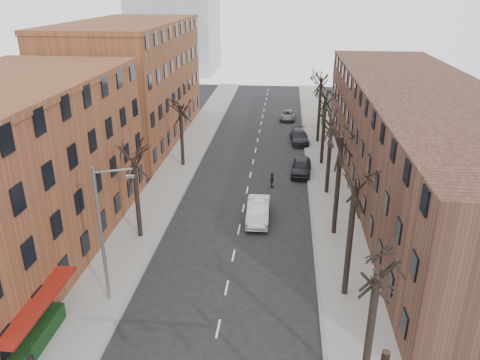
# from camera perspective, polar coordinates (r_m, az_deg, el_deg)

# --- Properties ---
(sidewalk_left) EXTENTS (4.00, 90.00, 0.15)m
(sidewalk_left) POSITION_cam_1_polar(r_m,az_deg,el_deg) (52.98, -7.14, 2.23)
(sidewalk_left) COLOR gray
(sidewalk_left) RESTS_ON ground
(sidewalk_right) EXTENTS (4.00, 90.00, 0.15)m
(sidewalk_right) POSITION_cam_1_polar(r_m,az_deg,el_deg) (51.95, 10.37, 1.60)
(sidewalk_right) COLOR gray
(sidewalk_right) RESTS_ON ground
(building_left_near) EXTENTS (12.00, 26.00, 12.00)m
(building_left_near) POSITION_cam_1_polar(r_m,az_deg,el_deg) (36.54, -26.85, 0.32)
(building_left_near) COLOR brown
(building_left_near) RESTS_ON ground
(building_left_far) EXTENTS (12.00, 28.00, 14.00)m
(building_left_far) POSITION_cam_1_polar(r_m,az_deg,el_deg) (61.66, -13.06, 11.40)
(building_left_far) COLOR brown
(building_left_far) RESTS_ON ground
(building_right) EXTENTS (12.00, 50.00, 10.00)m
(building_right) POSITION_cam_1_polar(r_m,az_deg,el_deg) (47.14, 20.97, 4.62)
(building_right) COLOR #533527
(building_right) RESTS_ON ground
(awning_left) EXTENTS (1.20, 7.00, 0.15)m
(awning_left) POSITION_cam_1_polar(r_m,az_deg,el_deg) (29.60, -22.57, -17.74)
(awning_left) COLOR maroon
(awning_left) RESTS_ON ground
(hedge) EXTENTS (0.80, 6.00, 1.00)m
(hedge) POSITION_cam_1_polar(r_m,az_deg,el_deg) (28.59, -23.89, -17.92)
(hedge) COLOR #123515
(hedge) RESTS_ON sidewalk_left
(tree_right_b) EXTENTS (5.20, 5.20, 10.80)m
(tree_right_b) POSITION_cam_1_polar(r_m,az_deg,el_deg) (31.61, 12.57, -13.48)
(tree_right_b) COLOR black
(tree_right_b) RESTS_ON ground
(tree_right_c) EXTENTS (5.20, 5.20, 11.60)m
(tree_right_c) POSITION_cam_1_polar(r_m,az_deg,el_deg) (38.34, 11.31, -6.47)
(tree_right_c) COLOR black
(tree_right_c) RESTS_ON ground
(tree_right_d) EXTENTS (5.20, 5.20, 10.00)m
(tree_right_d) POSITION_cam_1_polar(r_m,az_deg,el_deg) (45.49, 10.47, -1.60)
(tree_right_d) COLOR black
(tree_right_d) RESTS_ON ground
(tree_right_e) EXTENTS (5.20, 5.20, 10.80)m
(tree_right_e) POSITION_cam_1_polar(r_m,az_deg,el_deg) (52.88, 9.86, 1.93)
(tree_right_e) COLOR black
(tree_right_e) RESTS_ON ground
(tree_right_f) EXTENTS (5.20, 5.20, 11.60)m
(tree_right_f) POSITION_cam_1_polar(r_m,az_deg,el_deg) (60.42, 9.40, 4.59)
(tree_right_f) COLOR black
(tree_right_f) RESTS_ON ground
(tree_left_a) EXTENTS (5.20, 5.20, 9.50)m
(tree_left_a) POSITION_cam_1_polar(r_m,az_deg,el_deg) (37.99, -12.01, -6.82)
(tree_left_a) COLOR black
(tree_left_a) RESTS_ON ground
(tree_left_b) EXTENTS (5.20, 5.20, 9.50)m
(tree_left_b) POSITION_cam_1_polar(r_m,az_deg,el_deg) (52.01, -6.93, 1.75)
(tree_left_b) COLOR black
(tree_left_b) RESTS_ON ground
(streetlight) EXTENTS (2.45, 0.22, 9.03)m
(streetlight) POSITION_cam_1_polar(r_m,az_deg,el_deg) (28.88, -16.31, -5.87)
(streetlight) COLOR slate
(streetlight) RESTS_ON ground
(silver_sedan) EXTENTS (1.90, 5.25, 1.72)m
(silver_sedan) POSITION_cam_1_polar(r_m,az_deg,el_deg) (39.39, 2.23, -3.77)
(silver_sedan) COLOR silver
(silver_sedan) RESTS_ON ground
(parked_car_near) EXTENTS (2.36, 5.06, 1.68)m
(parked_car_near) POSITION_cam_1_polar(r_m,az_deg,el_deg) (49.42, 7.49, 1.63)
(parked_car_near) COLOR black
(parked_car_near) RESTS_ON ground
(parked_car_mid) EXTENTS (2.54, 5.39, 1.52)m
(parked_car_mid) POSITION_cam_1_polar(r_m,az_deg,el_deg) (59.68, 7.25, 5.25)
(parked_car_mid) COLOR black
(parked_car_mid) RESTS_ON ground
(parked_car_far) EXTENTS (2.39, 4.80, 1.31)m
(parked_car_far) POSITION_cam_1_polar(r_m,az_deg,el_deg) (70.31, 5.85, 7.87)
(parked_car_far) COLOR slate
(parked_car_far) RESTS_ON ground
(pedestrian_crossing) EXTENTS (0.41, 0.92, 1.54)m
(pedestrian_crossing) POSITION_cam_1_polar(r_m,az_deg,el_deg) (45.83, 3.92, -0.02)
(pedestrian_crossing) COLOR black
(pedestrian_crossing) RESTS_ON ground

